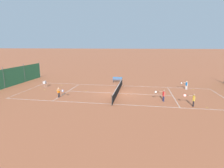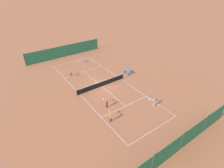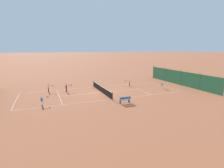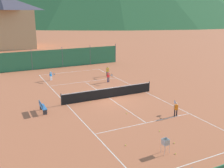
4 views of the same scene
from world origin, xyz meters
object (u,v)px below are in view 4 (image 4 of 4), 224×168
tennis_ball_by_net_left (50,78)px  courtside_bench (43,107)px  player_far_service (51,75)px  tennis_ball_alley_right (105,74)px  tennis_ball_near_corner (90,102)px  ball_hopper (165,143)px  tennis_ball_service_box (127,113)px  tennis_net (109,93)px  tennis_ball_mid_court (160,131)px  tennis_ball_by_net_right (175,154)px  player_near_service (108,76)px  tennis_ball_far_corner (126,145)px  player_near_baseline (176,108)px  alpine_chalet (2,21)px  tennis_ball_alley_left (174,143)px  player_far_baseline (108,71)px

tennis_ball_by_net_left → courtside_bench: courtside_bench is taller
player_far_service → tennis_ball_alley_right: player_far_service is taller
tennis_ball_near_corner → tennis_ball_alley_right: (5.72, 9.31, 0.00)m
tennis_ball_near_corner → ball_hopper: bearing=-86.1°
tennis_ball_by_net_left → tennis_ball_service_box: same height
tennis_net → tennis_ball_mid_court: (0.04, -7.99, -0.47)m
tennis_ball_near_corner → tennis_ball_by_net_right: size_ratio=1.00×
player_near_service → tennis_ball_far_corner: player_near_service is taller
tennis_ball_near_corner → tennis_ball_far_corner: same height
tennis_ball_mid_court → tennis_ball_far_corner: size_ratio=1.00×
player_near_baseline → tennis_ball_alley_right: (0.90, 15.16, -0.63)m
player_near_baseline → tennis_ball_mid_court: 3.30m
courtside_bench → alpine_chalet: (0.57, 41.25, 5.37)m
tennis_ball_alley_left → player_far_baseline: bearing=78.2°
tennis_ball_near_corner → tennis_ball_far_corner: 8.29m
tennis_ball_alley_left → ball_hopper: 1.52m
tennis_ball_by_net_left → player_far_service: bearing=-94.9°
ball_hopper → alpine_chalet: 51.19m
tennis_ball_by_net_left → courtside_bench: bearing=-106.4°
tennis_ball_mid_court → player_near_baseline: bearing=31.8°
player_near_baseline → courtside_bench: size_ratio=0.75×
player_far_baseline → alpine_chalet: (-9.28, 32.68, 5.10)m
tennis_ball_by_net_right → player_near_service: bearing=78.3°
player_near_baseline → tennis_ball_service_box: (-3.19, 2.07, -0.63)m
tennis_ball_near_corner → courtside_bench: size_ratio=0.04×
tennis_ball_service_box → tennis_ball_alley_right: bearing=72.7°
tennis_net → player_near_service: 5.56m
alpine_chalet → player_far_service: bearing=-85.6°
tennis_ball_by_net_left → tennis_ball_service_box: bearing=-78.3°
player_far_baseline → player_near_baseline: bearing=-92.9°
alpine_chalet → courtside_bench: bearing=-90.8°
player_near_service → tennis_ball_near_corner: (-4.40, -5.45, -0.69)m
tennis_ball_near_corner → tennis_ball_service_box: size_ratio=1.00×
player_far_service → tennis_ball_alley_left: (3.20, -18.38, -0.63)m
tennis_ball_by_net_left → tennis_net: bearing=-71.1°
player_near_service → player_near_baseline: bearing=-87.9°
tennis_net → courtside_bench: bearing=-171.7°
player_near_service → player_far_service: (-5.72, 3.61, -0.06)m
tennis_ball_service_box → alpine_chalet: size_ratio=0.01×
tennis_net → tennis_ball_by_net_right: size_ratio=139.09×
tennis_ball_far_corner → tennis_ball_by_net_right: 2.97m
player_far_service → tennis_ball_alley_right: (7.03, 0.24, -0.63)m
tennis_net → player_near_service: (2.37, 5.03, 0.23)m
player_near_service → tennis_ball_far_corner: (-5.35, -13.68, -0.69)m
player_far_service → alpine_chalet: (-2.43, 31.69, 5.16)m
tennis_ball_mid_court → tennis_ball_by_net_right: 2.95m
tennis_ball_near_corner → tennis_ball_alley_left: bearing=-78.6°
tennis_net → player_far_service: 9.26m
tennis_ball_alley_right → tennis_ball_by_net_right: bearing=-103.2°
player_near_service → tennis_ball_far_corner: 14.71m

